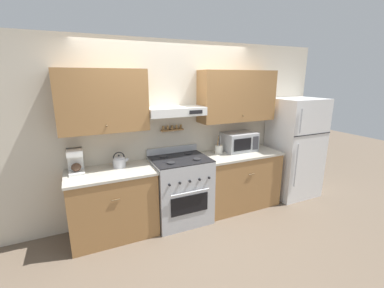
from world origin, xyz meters
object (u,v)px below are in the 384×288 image
at_px(tea_kettle, 119,161).
at_px(microwave, 238,141).
at_px(stove_range, 180,189).
at_px(coffee_maker, 75,160).
at_px(utensil_crock, 219,149).
at_px(refrigerator, 294,148).

height_order(tea_kettle, microwave, microwave).
distance_m(stove_range, coffee_maker, 1.45).
bearing_deg(microwave, tea_kettle, -179.46).
distance_m(microwave, utensil_crock, 0.38).
bearing_deg(tea_kettle, refrigerator, -2.98).
height_order(coffee_maker, utensil_crock, coffee_maker).
bearing_deg(refrigerator, coffee_maker, 176.94).
relative_size(microwave, utensil_crock, 1.84).
bearing_deg(microwave, coffee_maker, 179.67).
relative_size(tea_kettle, microwave, 0.41).
height_order(stove_range, refrigerator, refrigerator).
bearing_deg(stove_range, microwave, 8.23).
height_order(coffee_maker, microwave, coffee_maker).
bearing_deg(coffee_maker, tea_kettle, -3.49).
xyz_separation_m(tea_kettle, microwave, (1.89, 0.02, 0.07)).
height_order(stove_range, utensil_crock, utensil_crock).
height_order(stove_range, microwave, microwave).
xyz_separation_m(refrigerator, utensil_crock, (-1.44, 0.15, 0.11)).
height_order(tea_kettle, utensil_crock, utensil_crock).
bearing_deg(tea_kettle, stove_range, -9.79).
xyz_separation_m(stove_range, microwave, (1.08, 0.16, 0.56)).
bearing_deg(refrigerator, tea_kettle, 177.02).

